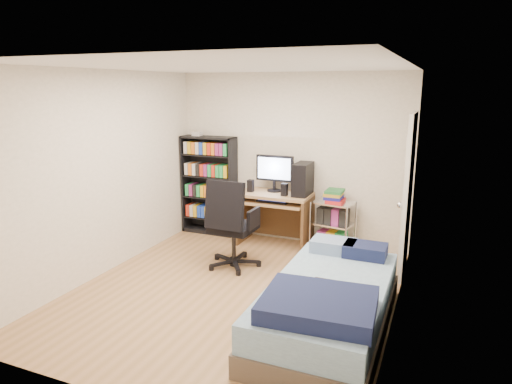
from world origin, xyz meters
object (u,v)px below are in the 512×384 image
at_px(office_chair, 232,239).
at_px(bed, 328,304).
at_px(computer_desk, 283,198).
at_px(media_shelf, 209,184).

bearing_deg(office_chair, bed, -33.90).
xyz_separation_m(computer_desk, office_chair, (-0.31, -1.08, -0.34)).
relative_size(media_shelf, computer_desk, 1.22).
xyz_separation_m(media_shelf, computer_desk, (1.27, -0.09, -0.08)).
height_order(office_chair, bed, office_chair).
height_order(computer_desk, bed, computer_desk).
bearing_deg(bed, computer_desk, 119.49).
bearing_deg(computer_desk, office_chair, -106.11).
height_order(computer_desk, office_chair, computer_desk).
bearing_deg(computer_desk, bed, -60.51).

